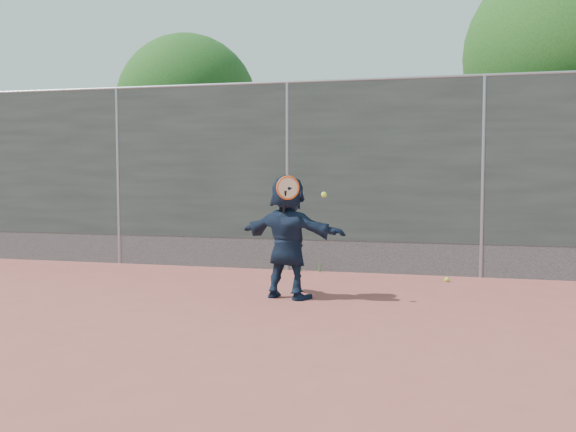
# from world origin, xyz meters

# --- Properties ---
(ground) EXTENTS (80.00, 80.00, 0.00)m
(ground) POSITION_xyz_m (0.00, 0.00, 0.00)
(ground) COLOR #9E4C42
(ground) RESTS_ON ground
(player) EXTENTS (1.51, 0.82, 1.55)m
(player) POSITION_xyz_m (0.58, 1.26, 0.78)
(player) COLOR #142238
(player) RESTS_ON ground
(ball_ground) EXTENTS (0.07, 0.07, 0.07)m
(ball_ground) POSITION_xyz_m (2.51, 2.97, 0.03)
(ball_ground) COLOR #B1DD31
(ball_ground) RESTS_ON ground
(fence) EXTENTS (20.00, 0.06, 3.03)m
(fence) POSITION_xyz_m (-0.00, 3.50, 1.58)
(fence) COLOR #38423D
(fence) RESTS_ON ground
(swing_action) EXTENTS (0.62, 0.17, 0.51)m
(swing_action) POSITION_xyz_m (0.67, 1.06, 1.36)
(swing_action) COLOR #E85515
(swing_action) RESTS_ON ground
(tree_left) EXTENTS (3.15, 3.00, 4.53)m
(tree_left) POSITION_xyz_m (-2.85, 6.55, 2.94)
(tree_left) COLOR #382314
(tree_left) RESTS_ON ground
(weed_clump) EXTENTS (0.68, 0.07, 0.30)m
(weed_clump) POSITION_xyz_m (0.29, 3.38, 0.13)
(weed_clump) COLOR #387226
(weed_clump) RESTS_ON ground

